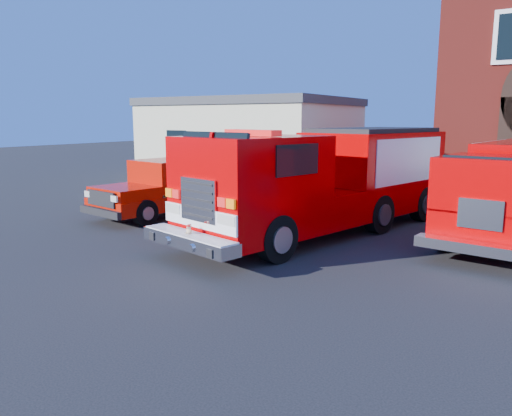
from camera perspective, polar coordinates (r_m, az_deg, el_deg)
The scene contains 4 objects.
ground at distance 12.43m, azimuth 2.92°, elevation -5.08°, with size 100.00×100.00×0.00m, color black.
side_building at distance 27.78m, azimuth -0.43°, elevation 7.97°, with size 10.20×8.20×4.35m.
fire_engine at distance 14.43m, azimuth 8.10°, elevation 3.27°, with size 5.01×10.12×3.01m.
pickup_truck at distance 17.47m, azimuth -9.42°, elevation 2.24°, with size 3.03×6.06×1.90m.
Camera 1 is at (5.75, -10.52, 3.26)m, focal length 35.00 mm.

